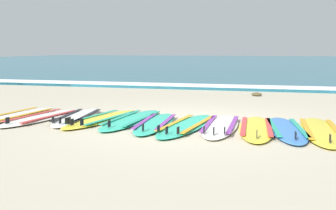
# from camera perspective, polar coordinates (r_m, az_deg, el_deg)

# --- Properties ---
(ground_plane) EXTENTS (80.00, 80.00, 0.00)m
(ground_plane) POSITION_cam_1_polar(r_m,az_deg,el_deg) (7.39, 2.50, -2.70)
(ground_plane) COLOR #B7AD93
(sea) EXTENTS (80.00, 60.00, 0.10)m
(sea) POSITION_cam_1_polar(r_m,az_deg,el_deg) (43.22, 12.93, 6.04)
(sea) COLOR #23667A
(sea) RESTS_ON ground
(wave_foam_strip) EXTENTS (80.00, 1.17, 0.11)m
(wave_foam_strip) POSITION_cam_1_polar(r_m,az_deg,el_deg) (13.90, 8.44, 2.48)
(wave_foam_strip) COLOR white
(wave_foam_strip) RESTS_ON ground
(surfboard_0) EXTENTS (0.78, 2.39, 0.18)m
(surfboard_0) POSITION_cam_1_polar(r_m,az_deg,el_deg) (8.64, -20.44, -1.39)
(surfboard_0) COLOR white
(surfboard_0) RESTS_ON ground
(surfboard_1) EXTENTS (0.88, 2.37, 0.18)m
(surfboard_1) POSITION_cam_1_polar(r_m,az_deg,el_deg) (8.25, -17.39, -1.68)
(surfboard_1) COLOR silver
(surfboard_1) RESTS_ON ground
(surfboard_2) EXTENTS (0.85, 2.28, 0.18)m
(surfboard_2) POSITION_cam_1_polar(r_m,az_deg,el_deg) (8.10, -12.73, -1.67)
(surfboard_2) COLOR white
(surfboard_2) RESTS_ON ground
(surfboard_3) EXTENTS (0.99, 2.41, 0.18)m
(surfboard_3) POSITION_cam_1_polar(r_m,az_deg,el_deg) (7.81, -9.28, -1.94)
(surfboard_3) COLOR yellow
(surfboard_3) RESTS_ON ground
(surfboard_4) EXTENTS (0.76, 2.46, 0.18)m
(surfboard_4) POSITION_cam_1_polar(r_m,az_deg,el_deg) (7.66, -5.12, -2.06)
(surfboard_4) COLOR #2DB793
(surfboard_4) RESTS_ON ground
(surfboard_5) EXTENTS (0.68, 2.22, 0.18)m
(surfboard_5) POSITION_cam_1_polar(r_m,az_deg,el_deg) (7.26, -1.81, -2.59)
(surfboard_5) COLOR #2DB793
(surfboard_5) RESTS_ON ground
(surfboard_6) EXTENTS (0.90, 2.45, 0.18)m
(surfboard_6) POSITION_cam_1_polar(r_m,az_deg,el_deg) (7.07, 2.69, -2.89)
(surfboard_6) COLOR #2DB793
(surfboard_6) RESTS_ON ground
(surfboard_7) EXTENTS (0.61, 2.32, 0.18)m
(surfboard_7) POSITION_cam_1_polar(r_m,az_deg,el_deg) (7.08, 7.47, -2.92)
(surfboard_7) COLOR silver
(surfboard_7) RESTS_ON ground
(surfboard_8) EXTENTS (0.70, 2.35, 0.18)m
(surfboard_8) POSITION_cam_1_polar(r_m,az_deg,el_deg) (6.98, 12.39, -3.21)
(surfboard_8) COLOR yellow
(surfboard_8) RESTS_ON ground
(surfboard_9) EXTENTS (0.85, 2.35, 0.18)m
(surfboard_9) POSITION_cam_1_polar(r_m,az_deg,el_deg) (7.00, 16.39, -3.31)
(surfboard_9) COLOR #3875CC
(surfboard_9) RESTS_ON ground
(surfboard_10) EXTENTS (0.68, 2.53, 0.18)m
(surfboard_10) POSITION_cam_1_polar(r_m,az_deg,el_deg) (7.05, 20.84, -3.43)
(surfboard_10) COLOR yellow
(surfboard_10) RESTS_ON ground
(seaweed_clump_near_shoreline) EXTENTS (0.30, 0.24, 0.10)m
(seaweed_clump_near_shoreline) POSITION_cam_1_polar(r_m,az_deg,el_deg) (11.98, 12.44, 1.49)
(seaweed_clump_near_shoreline) COLOR #4C4228
(seaweed_clump_near_shoreline) RESTS_ON ground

